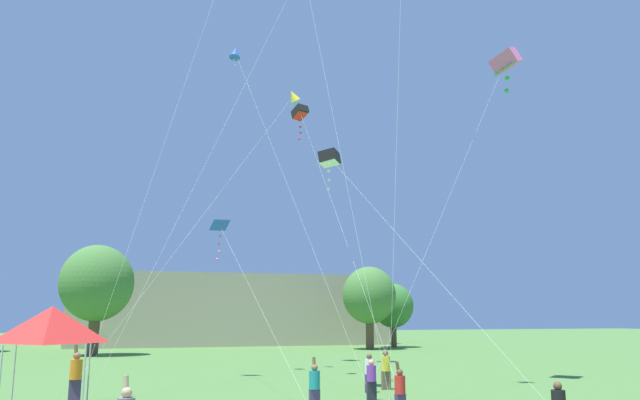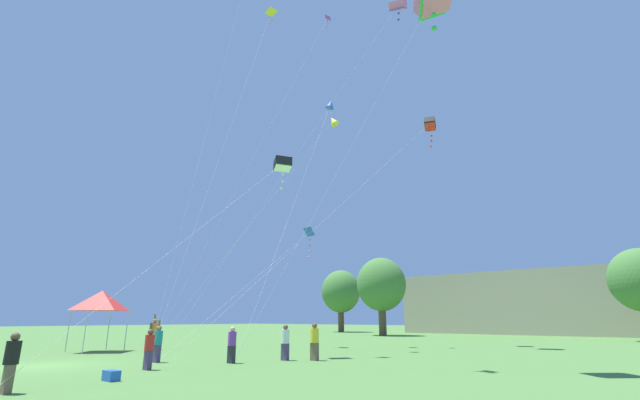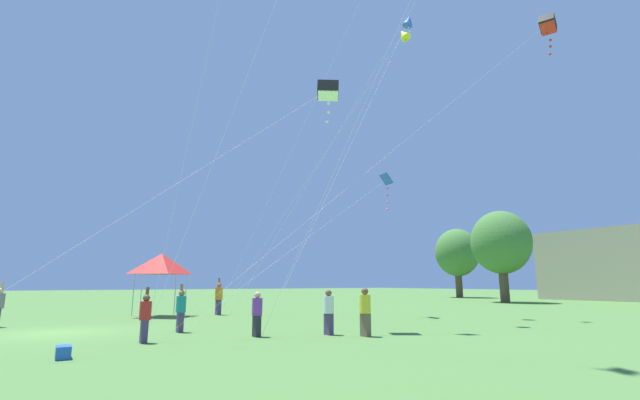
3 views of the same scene
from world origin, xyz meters
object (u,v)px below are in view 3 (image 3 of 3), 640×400
(person_orange_shirt, at_px, (219,297))
(kite_blue_diamond_7, at_px, (408,21))
(person_yellow_shirt, at_px, (365,310))
(person_purple_shirt, at_px, (257,312))
(person_white_shirt, at_px, (329,310))
(person_red_shirt, at_px, (145,316))
(festival_tent, at_px, (161,264))
(kite_yellow_diamond_1, at_px, (403,35))
(kite_black_box_5, at_px, (547,25))
(person_teal_shirt, at_px, (181,309))
(cooler_box, at_px, (63,352))
(kite_blue_delta_6, at_px, (387,181))
(kite_black_box_0, at_px, (328,91))

(person_orange_shirt, distance_m, kite_blue_diamond_7, 21.00)
(person_yellow_shirt, bearing_deg, person_purple_shirt, -171.85)
(person_white_shirt, height_order, kite_blue_diamond_7, kite_blue_diamond_7)
(kite_blue_diamond_7, bearing_deg, person_red_shirt, -77.73)
(person_white_shirt, bearing_deg, person_red_shirt, -14.04)
(person_orange_shirt, bearing_deg, person_yellow_shirt, -155.12)
(person_white_shirt, bearing_deg, festival_tent, -76.82)
(kite_yellow_diamond_1, xyz_separation_m, kite_black_box_5, (2.85, 9.28, 2.31))
(person_teal_shirt, height_order, kite_black_box_5, kite_black_box_5)
(person_teal_shirt, bearing_deg, kite_blue_diamond_7, 166.58)
(kite_yellow_diamond_1, height_order, kite_black_box_5, kite_black_box_5)
(kite_blue_diamond_7, bearing_deg, person_teal_shirt, -85.96)
(festival_tent, bearing_deg, kite_yellow_diamond_1, 42.56)
(cooler_box, distance_m, kite_black_box_5, 29.19)
(kite_blue_delta_6, bearing_deg, cooler_box, -69.42)
(festival_tent, xyz_separation_m, person_red_shirt, (10.90, -2.72, -2.08))
(festival_tent, bearing_deg, kite_black_box_5, 54.97)
(person_teal_shirt, height_order, kite_yellow_diamond_1, kite_yellow_diamond_1)
(person_purple_shirt, bearing_deg, cooler_box, 156.85)
(kite_yellow_diamond_1, bearing_deg, person_orange_shirt, -147.38)
(person_orange_shirt, distance_m, person_red_shirt, 11.91)
(person_purple_shirt, height_order, kite_blue_delta_6, kite_blue_delta_6)
(person_purple_shirt, height_order, person_yellow_shirt, person_yellow_shirt)
(person_yellow_shirt, bearing_deg, kite_yellow_diamond_1, 68.38)
(cooler_box, distance_m, person_orange_shirt, 14.69)
(festival_tent, height_order, kite_black_box_0, kite_black_box_0)
(kite_black_box_5, bearing_deg, person_teal_shirt, -103.16)
(person_teal_shirt, distance_m, kite_blue_diamond_7, 22.31)
(cooler_box, xyz_separation_m, person_teal_shirt, (-4.26, 3.93, 0.72))
(person_yellow_shirt, relative_size, kite_black_box_0, 0.13)
(person_purple_shirt, xyz_separation_m, kite_black_box_0, (-0.57, 3.38, 9.39))
(person_white_shirt, bearing_deg, cooler_box, 2.02)
(kite_black_box_5, bearing_deg, person_orange_shirt, -128.99)
(cooler_box, distance_m, person_teal_shirt, 5.84)
(kite_black_box_0, xyz_separation_m, kite_yellow_diamond_1, (-0.46, 5.17, 4.71))
(festival_tent, distance_m, person_yellow_shirt, 14.05)
(person_red_shirt, distance_m, kite_black_box_0, 11.71)
(person_purple_shirt, height_order, kite_blue_diamond_7, kite_blue_diamond_7)
(person_white_shirt, bearing_deg, kite_blue_diamond_7, -155.76)
(person_teal_shirt, bearing_deg, kite_black_box_5, 149.37)
(festival_tent, bearing_deg, person_purple_shirt, 4.52)
(festival_tent, distance_m, person_orange_shirt, 3.79)
(person_white_shirt, distance_m, kite_blue_diamond_7, 20.47)
(kite_blue_delta_6, bearing_deg, person_yellow_shirt, -46.94)
(person_teal_shirt, distance_m, kite_black_box_0, 10.96)
(kite_black_box_0, bearing_deg, person_teal_shirt, -112.88)
(festival_tent, xyz_separation_m, kite_black_box_5, (13.13, 18.73, 14.34))
(kite_black_box_0, relative_size, kite_blue_delta_6, 1.05)
(kite_black_box_5, bearing_deg, kite_yellow_diamond_1, -107.04)
(person_yellow_shirt, xyz_separation_m, kite_black_box_0, (-2.52, 0.12, 9.32))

